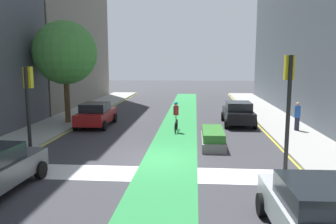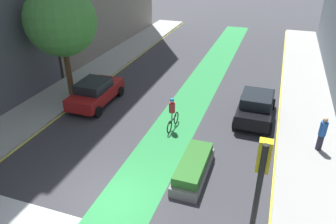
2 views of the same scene
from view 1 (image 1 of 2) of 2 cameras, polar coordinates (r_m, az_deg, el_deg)
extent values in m
plane|color=#38383D|center=(15.25, -2.15, -7.84)|extent=(120.00, 120.00, 0.00)
cube|color=#2D8C47|center=(15.18, 0.33, -7.89)|extent=(2.40, 60.00, 0.01)
cube|color=silver|center=(13.35, -3.17, -10.24)|extent=(12.00, 1.80, 0.01)
cube|color=yellow|center=(17.00, -22.82, -6.77)|extent=(0.16, 60.00, 0.01)
cube|color=#9E9E99|center=(16.19, 25.49, -7.44)|extent=(3.00, 60.00, 0.15)
cube|color=yellow|center=(15.74, 20.32, -7.84)|extent=(0.16, 60.00, 0.01)
cylinder|color=black|center=(14.08, 19.38, -0.29)|extent=(0.16, 0.16, 4.51)
cube|color=gold|center=(14.13, 19.53, 7.00)|extent=(0.35, 0.28, 0.95)
sphere|color=red|center=(14.26, 19.45, 8.22)|extent=(0.20, 0.20, 0.20)
sphere|color=#4C380C|center=(14.26, 19.39, 7.02)|extent=(0.20, 0.20, 0.20)
sphere|color=#0C3814|center=(14.27, 19.33, 5.81)|extent=(0.20, 0.20, 0.20)
cylinder|color=black|center=(16.43, -22.27, -0.08)|extent=(0.16, 0.16, 4.04)
cube|color=gold|center=(16.46, -22.26, 5.35)|extent=(0.35, 0.28, 0.95)
sphere|color=red|center=(16.58, -22.10, 6.42)|extent=(0.20, 0.20, 0.20)
sphere|color=#4C380C|center=(16.59, -22.05, 5.38)|extent=(0.20, 0.20, 0.20)
sphere|color=#0C3814|center=(16.60, -21.99, 4.35)|extent=(0.20, 0.20, 0.20)
cylinder|color=black|center=(13.59, -20.44, -9.05)|extent=(0.25, 0.65, 0.64)
cube|color=#A51919|center=(23.08, -11.86, -0.68)|extent=(1.85, 4.22, 0.70)
cube|color=black|center=(22.80, -12.05, 0.79)|extent=(1.62, 2.02, 0.55)
cylinder|color=black|center=(24.78, -12.92, -0.91)|extent=(0.23, 0.64, 0.64)
cylinder|color=black|center=(24.32, -8.86, -0.97)|extent=(0.23, 0.64, 0.64)
cylinder|color=black|center=(22.03, -15.12, -2.16)|extent=(0.23, 0.64, 0.64)
cylinder|color=black|center=(21.51, -10.58, -2.26)|extent=(0.23, 0.64, 0.64)
cube|color=black|center=(23.62, 11.58, -0.47)|extent=(1.82, 4.21, 0.70)
cube|color=black|center=(23.34, 11.68, 0.97)|extent=(1.61, 2.01, 0.55)
cylinder|color=black|center=(25.03, 9.12, -0.71)|extent=(0.22, 0.64, 0.64)
cylinder|color=black|center=(25.24, 13.20, -0.75)|extent=(0.22, 0.64, 0.64)
cylinder|color=black|center=(22.15, 9.68, -1.93)|extent=(0.22, 0.64, 0.64)
cylinder|color=black|center=(22.37, 14.28, -1.97)|extent=(0.22, 0.64, 0.64)
cube|color=#B2B7BF|center=(9.06, 23.28, -15.82)|extent=(1.92, 4.25, 0.70)
cube|color=black|center=(8.65, 24.00, -12.56)|extent=(1.66, 2.04, 0.55)
cylinder|color=black|center=(10.24, 15.34, -14.65)|extent=(0.24, 0.65, 0.64)
cylinder|color=black|center=(10.76, 25.03, -14.00)|extent=(0.24, 0.65, 0.64)
torus|color=black|center=(21.52, 1.50, -2.06)|extent=(0.08, 0.68, 0.68)
torus|color=black|center=(20.50, 1.24, -2.59)|extent=(0.08, 0.68, 0.68)
cylinder|color=black|center=(20.98, 1.37, -1.84)|extent=(0.09, 0.95, 0.06)
cylinder|color=black|center=(20.78, 1.34, -1.18)|extent=(0.05, 0.05, 0.50)
cylinder|color=red|center=(20.70, 1.34, 0.25)|extent=(0.32, 0.32, 0.55)
sphere|color=beige|center=(20.65, 1.35, 1.31)|extent=(0.22, 0.22, 0.22)
sphere|color=#268CCC|center=(20.64, 1.35, 1.42)|extent=(0.23, 0.23, 0.23)
cylinder|color=#262638|center=(21.97, 20.67, -1.86)|extent=(0.28, 0.28, 0.78)
cylinder|color=#2659B2|center=(21.85, 20.77, 0.05)|extent=(0.34, 0.34, 0.70)
sphere|color=tan|center=(21.79, 20.84, 1.25)|extent=(0.23, 0.23, 0.23)
cylinder|color=brown|center=(24.07, -16.45, 2.13)|extent=(0.36, 0.36, 3.21)
sphere|color=#478C3D|center=(23.94, -16.77, 9.46)|extent=(4.19, 4.19, 4.19)
cube|color=slate|center=(17.61, 7.48, -4.91)|extent=(1.16, 3.28, 0.45)
cube|color=#33722D|center=(17.52, 7.51, -3.55)|extent=(1.04, 2.95, 0.40)
camera|label=2|loc=(8.67, 36.66, 39.88)|focal=34.46mm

